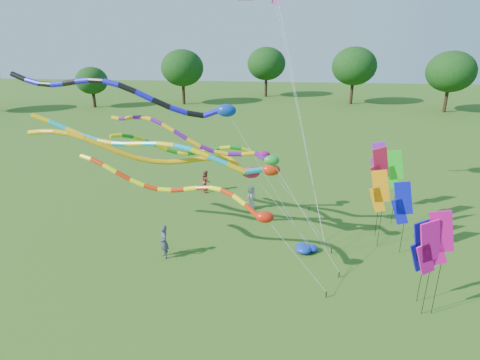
# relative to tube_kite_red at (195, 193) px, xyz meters

# --- Properties ---
(ground) EXTENTS (160.00, 160.00, 0.00)m
(ground) POSITION_rel_tube_kite_red_xyz_m (4.18, -2.42, -4.08)
(ground) COLOR #2F5A17
(ground) RESTS_ON ground
(tree_ring) EXTENTS (117.10, 119.50, 9.09)m
(tree_ring) POSITION_rel_tube_kite_red_xyz_m (-0.74, -3.66, 1.09)
(tree_ring) COLOR #382314
(tree_ring) RESTS_ON ground
(tube_kite_red) EXTENTS (12.25, 3.18, 6.01)m
(tube_kite_red) POSITION_rel_tube_kite_red_xyz_m (0.00, 0.00, 0.00)
(tube_kite_red) COLOR black
(tube_kite_red) RESTS_ON ground
(tube_kite_orange) EXTENTS (15.17, 1.15, 7.09)m
(tube_kite_orange) POSITION_rel_tube_kite_red_xyz_m (-1.92, 2.49, 1.01)
(tube_kite_orange) COLOR black
(tube_kite_orange) RESTS_ON ground
(tube_kite_purple) EXTENTS (12.74, 5.08, 7.68)m
(tube_kite_purple) POSITION_rel_tube_kite_red_xyz_m (0.03, 2.28, 1.98)
(tube_kite_purple) COLOR black
(tube_kite_purple) RESTS_ON ground
(tube_kite_blue) EXTENTS (15.80, 1.59, 9.89)m
(tube_kite_blue) POSITION_rel_tube_kite_red_xyz_m (-2.87, 2.03, 4.22)
(tube_kite_blue) COLOR black
(tube_kite_blue) RESTS_ON ground
(tube_kite_cyan) EXTENTS (16.44, 1.84, 7.63)m
(tube_kite_cyan) POSITION_rel_tube_kite_red_xyz_m (-1.46, 2.44, 1.34)
(tube_kite_cyan) COLOR black
(tube_kite_cyan) RESTS_ON ground
(tube_kite_green) EXTENTS (11.37, 4.03, 6.53)m
(tube_kite_green) POSITION_rel_tube_kite_red_xyz_m (-0.03, 5.30, 0.63)
(tube_kite_green) COLOR black
(tube_kite_green) RESTS_ON ground
(banner_pole_magenta_a) EXTENTS (1.14, 0.41, 4.51)m
(banner_pole_magenta_a) POSITION_rel_tube_kite_red_xyz_m (10.07, -2.73, -0.83)
(banner_pole_magenta_a) COLOR black
(banner_pole_magenta_a) RESTS_ON ground
(banner_pole_magenta_b) EXTENTS (1.16, 0.21, 4.90)m
(banner_pole_magenta_b) POSITION_rel_tube_kite_red_xyz_m (10.48, -2.58, -0.45)
(banner_pole_magenta_b) COLOR black
(banner_pole_magenta_b) RESTS_ON ground
(banner_pole_red) EXTENTS (1.15, 0.34, 5.48)m
(banner_pole_red) POSITION_rel_tube_kite_red_xyz_m (9.56, 4.22, 0.12)
(banner_pole_red) COLOR black
(banner_pole_red) RESTS_ON ground
(banner_pole_blue_b) EXTENTS (1.14, 0.39, 4.16)m
(banner_pole_blue_b) POSITION_rel_tube_kite_red_xyz_m (10.49, 2.52, -1.17)
(banner_pole_blue_b) COLOR black
(banner_pole_blue_b) RESTS_ON ground
(banner_pole_violet) EXTENTS (1.15, 0.33, 4.86)m
(banner_pole_violet) POSITION_rel_tube_kite_red_xyz_m (10.36, 7.73, -0.48)
(banner_pole_violet) COLOR black
(banner_pole_violet) RESTS_ON ground
(banner_pole_orange) EXTENTS (1.15, 0.33, 4.55)m
(banner_pole_orange) POSITION_rel_tube_kite_red_xyz_m (9.43, 3.14, -0.79)
(banner_pole_orange) COLOR black
(banner_pole_orange) RESTS_ON ground
(banner_pole_blue_a) EXTENTS (1.13, 0.44, 4.12)m
(banner_pole_blue_a) POSITION_rel_tube_kite_red_xyz_m (10.13, -1.88, -1.22)
(banner_pole_blue_a) COLOR black
(banner_pole_blue_a) RESTS_ON ground
(banner_pole_green) EXTENTS (1.13, 0.42, 4.84)m
(banner_pole_green) POSITION_rel_tube_kite_red_xyz_m (10.90, 6.02, -0.51)
(banner_pole_green) COLOR black
(banner_pole_green) RESTS_ON ground
(blue_nylon_heap) EXTENTS (1.24, 1.43, 0.44)m
(blue_nylon_heap) POSITION_rel_tube_kite_red_xyz_m (5.79, 2.18, -3.88)
(blue_nylon_heap) COLOR #0D2EB5
(blue_nylon_heap) RESTS_ON ground
(person_a) EXTENTS (0.92, 0.97, 1.67)m
(person_a) POSITION_rel_tube_kite_red_xyz_m (2.20, 7.34, -3.24)
(person_a) COLOR #B9B3A7
(person_a) RESTS_ON ground
(person_b) EXTENTS (0.72, 0.81, 1.86)m
(person_b) POSITION_rel_tube_kite_red_xyz_m (-1.93, 0.70, -3.15)
(person_b) COLOR #3F4459
(person_b) RESTS_ON ground
(person_c) EXTENTS (0.85, 0.96, 1.65)m
(person_c) POSITION_rel_tube_kite_red_xyz_m (-1.38, 10.10, -3.25)
(person_c) COLOR brown
(person_c) RESTS_ON ground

